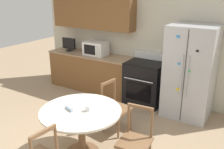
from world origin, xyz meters
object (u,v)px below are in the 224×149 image
at_px(countertop_tv, 69,44).
at_px(dining_chair_far, 116,108).
at_px(dining_chair_right, 135,141).
at_px(microwave, 96,48).
at_px(oven_range, 145,82).
at_px(candle_glass, 88,109).
at_px(refrigerator, 190,72).

bearing_deg(countertop_tv, dining_chair_far, -31.53).
xyz_separation_m(dining_chair_far, dining_chair_right, (0.74, -0.71, 0.00)).
bearing_deg(microwave, countertop_tv, -178.00).
xyz_separation_m(oven_range, candle_glass, (0.07, -2.14, 0.31)).
bearing_deg(countertop_tv, refrigerator, -1.09).
xyz_separation_m(countertop_tv, candle_glass, (2.19, -2.13, -0.30)).
distance_m(countertop_tv, dining_chair_right, 3.61).
height_order(countertop_tv, candle_glass, countertop_tv).
bearing_deg(oven_range, dining_chair_far, -87.77).
relative_size(oven_range, dining_chair_far, 1.20).
height_order(oven_range, dining_chair_far, oven_range).
bearing_deg(refrigerator, dining_chair_far, -125.30).
height_order(refrigerator, candle_glass, refrigerator).
xyz_separation_m(microwave, dining_chair_far, (1.36, -1.36, -0.62)).
xyz_separation_m(microwave, candle_glass, (1.38, -2.16, -0.28)).
distance_m(countertop_tv, candle_glass, 3.07).
bearing_deg(candle_glass, dining_chair_far, 91.27).
height_order(microwave, countertop_tv, countertop_tv).
height_order(microwave, candle_glass, microwave).
bearing_deg(candle_glass, oven_range, 91.87).
distance_m(dining_chair_far, candle_glass, 0.87).
bearing_deg(dining_chair_far, dining_chair_right, 54.39).
distance_m(refrigerator, microwave, 2.27).
relative_size(oven_range, countertop_tv, 2.79).
bearing_deg(dining_chair_far, microwave, -126.71).
relative_size(oven_range, dining_chair_right, 1.20).
relative_size(refrigerator, oven_range, 1.66).
bearing_deg(countertop_tv, microwave, 2.00).
bearing_deg(dining_chair_right, candle_glass, 2.10).
height_order(refrigerator, countertop_tv, refrigerator).
distance_m(microwave, candle_glass, 2.58).
height_order(dining_chair_far, candle_glass, dining_chair_far).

